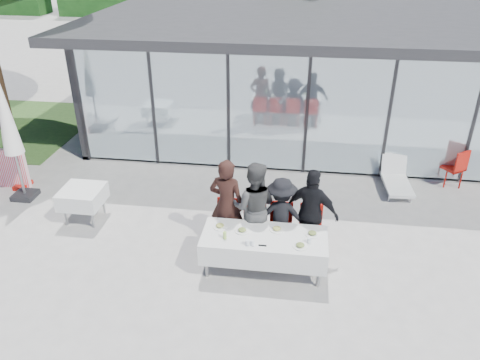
# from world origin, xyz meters

# --- Properties ---
(ground) EXTENTS (90.00, 90.00, 0.00)m
(ground) POSITION_xyz_m (0.00, 0.00, 0.00)
(ground) COLOR #A29E9A
(ground) RESTS_ON ground
(pavilion) EXTENTS (14.80, 8.80, 3.44)m
(pavilion) POSITION_xyz_m (2.00, 8.16, 2.15)
(pavilion) COLOR gray
(pavilion) RESTS_ON ground
(dining_table) EXTENTS (2.26, 0.96, 0.75)m
(dining_table) POSITION_xyz_m (0.37, -0.03, 0.54)
(dining_table) COLOR silver
(dining_table) RESTS_ON ground
(diner_a) EXTENTS (0.79, 0.79, 1.88)m
(diner_a) POSITION_xyz_m (-0.42, 0.65, 0.94)
(diner_a) COLOR #311A16
(diner_a) RESTS_ON ground
(diner_chair_a) EXTENTS (0.44, 0.44, 0.97)m
(diner_chair_a) POSITION_xyz_m (-0.42, 0.72, 0.54)
(diner_chair_a) COLOR #B1140B
(diner_chair_a) RESTS_ON ground
(diner_b) EXTENTS (0.93, 0.93, 1.85)m
(diner_b) POSITION_xyz_m (0.11, 0.65, 0.93)
(diner_b) COLOR #4B4B4B
(diner_b) RESTS_ON ground
(diner_chair_b) EXTENTS (0.44, 0.44, 0.97)m
(diner_chair_b) POSITION_xyz_m (0.11, 0.72, 0.54)
(diner_chair_b) COLOR #B1140B
(diner_chair_b) RESTS_ON ground
(diner_c) EXTENTS (1.03, 1.03, 1.55)m
(diner_c) POSITION_xyz_m (0.63, 0.65, 0.78)
(diner_c) COLOR black
(diner_c) RESTS_ON ground
(diner_chair_c) EXTENTS (0.44, 0.44, 0.97)m
(diner_chair_c) POSITION_xyz_m (0.63, 0.72, 0.54)
(diner_chair_c) COLOR #B1140B
(diner_chair_c) RESTS_ON ground
(diner_d) EXTENTS (1.32, 1.32, 1.77)m
(diner_d) POSITION_xyz_m (1.20, 0.65, 0.89)
(diner_d) COLOR black
(diner_d) RESTS_ON ground
(diner_chair_d) EXTENTS (0.44, 0.44, 0.97)m
(diner_chair_d) POSITION_xyz_m (1.20, 0.72, 0.54)
(diner_chair_d) COLOR #B1140B
(diner_chair_d) RESTS_ON ground
(plate_a) EXTENTS (0.26, 0.26, 0.07)m
(plate_a) POSITION_xyz_m (-0.47, 0.13, 0.78)
(plate_a) COLOR white
(plate_a) RESTS_ON dining_table
(plate_b) EXTENTS (0.26, 0.26, 0.07)m
(plate_b) POSITION_xyz_m (-0.04, 0.05, 0.78)
(plate_b) COLOR white
(plate_b) RESTS_ON dining_table
(plate_c) EXTENTS (0.26, 0.26, 0.07)m
(plate_c) POSITION_xyz_m (0.58, 0.18, 0.78)
(plate_c) COLOR white
(plate_c) RESTS_ON dining_table
(plate_d) EXTENTS (0.26, 0.26, 0.07)m
(plate_d) POSITION_xyz_m (1.22, 0.12, 0.78)
(plate_d) COLOR white
(plate_d) RESTS_ON dining_table
(plate_extra) EXTENTS (0.26, 0.26, 0.07)m
(plate_extra) POSITION_xyz_m (1.02, -0.28, 0.78)
(plate_extra) COLOR white
(plate_extra) RESTS_ON dining_table
(juice_bottle) EXTENTS (0.06, 0.06, 0.14)m
(juice_bottle) POSITION_xyz_m (-0.32, -0.21, 0.82)
(juice_bottle) COLOR #9DC954
(juice_bottle) RESTS_ON dining_table
(drinking_glasses) EXTENTS (1.13, 0.28, 0.10)m
(drinking_glasses) POSITION_xyz_m (0.48, -0.27, 0.80)
(drinking_glasses) COLOR silver
(drinking_glasses) RESTS_ON dining_table
(folded_eyeglasses) EXTENTS (0.14, 0.03, 0.01)m
(folded_eyeglasses) POSITION_xyz_m (0.37, -0.34, 0.76)
(folded_eyeglasses) COLOR black
(folded_eyeglasses) RESTS_ON dining_table
(spare_table_left) EXTENTS (0.86, 0.86, 0.74)m
(spare_table_left) POSITION_xyz_m (-3.65, 1.17, 0.55)
(spare_table_left) COLOR silver
(spare_table_left) RESTS_ON ground
(spare_chair_b) EXTENTS (0.61, 0.61, 0.97)m
(spare_chair_b) POSITION_xyz_m (4.72, 3.82, 0.54)
(spare_chair_b) COLOR #B1140B
(spare_chair_b) RESTS_ON ground
(market_umbrella) EXTENTS (0.50, 0.50, 3.00)m
(market_umbrella) POSITION_xyz_m (-5.46, 1.85, 1.91)
(market_umbrella) COLOR black
(market_umbrella) RESTS_ON ground
(lounger) EXTENTS (0.67, 1.36, 0.72)m
(lounger) POSITION_xyz_m (3.28, 3.56, 0.26)
(lounger) COLOR white
(lounger) RESTS_ON ground
(grass_patch) EXTENTS (5.00, 5.00, 0.02)m
(grass_patch) POSITION_xyz_m (-8.50, 6.00, 0.01)
(grass_patch) COLOR #385926
(grass_patch) RESTS_ON ground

